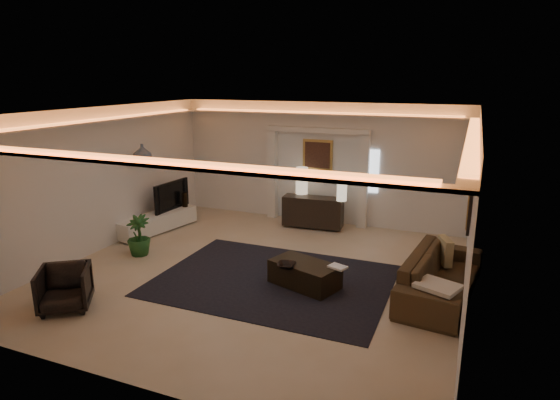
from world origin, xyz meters
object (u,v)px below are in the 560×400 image
at_px(sofa, 441,276).
at_px(console, 313,212).
at_px(armchair, 65,288).
at_px(coffee_table, 305,275).

bearing_deg(sofa, console, 56.33).
relative_size(sofa, armchair, 3.32).
xyz_separation_m(sofa, armchair, (-5.30, -2.63, -0.02)).
bearing_deg(coffee_table, console, 124.54).
relative_size(coffee_table, armchair, 1.55).
distance_m(sofa, armchair, 5.92).
relative_size(console, sofa, 0.57).
xyz_separation_m(console, armchair, (-2.24, -5.27, -0.06)).
bearing_deg(coffee_table, sofa, 30.64).
bearing_deg(coffee_table, armchair, -126.67).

